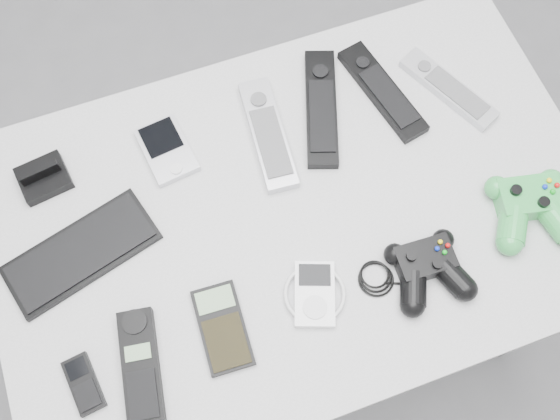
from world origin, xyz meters
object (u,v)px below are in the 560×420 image
object	(u,v)px
remote_black_a	(321,108)
calculator	(222,328)
controller_green	(531,206)
remote_silver_a	(268,134)
pda	(167,150)
remote_silver_b	(448,88)
mp3_player	(315,294)
controller_black	(428,267)
desk	(295,225)
pda_keyboard	(81,253)
mobile_phone	(84,384)
remote_black_b	(382,91)
cordless_handset	(141,366)

from	to	relation	value
remote_black_a	calculator	world-z (taller)	remote_black_a
controller_green	remote_silver_a	bearing A→B (deg)	154.17
pda	controller_green	distance (m)	0.65
remote_silver_b	mp3_player	bearing A→B (deg)	-167.73
pda	controller_black	distance (m)	0.50
desk	pda_keyboard	world-z (taller)	pda_keyboard
desk	mobile_phone	bearing A→B (deg)	-158.81
remote_black_a	remote_black_b	bearing A→B (deg)	17.46
desk	controller_black	xyz separation A→B (m)	(0.17, -0.18, 0.09)
calculator	controller_green	world-z (taller)	controller_green
desk	pda_keyboard	xyz separation A→B (m)	(-0.37, 0.05, 0.07)
remote_black_a	controller_black	distance (m)	0.36
remote_black_b	calculator	world-z (taller)	remote_black_b
remote_silver_b	mobile_phone	xyz separation A→B (m)	(-0.77, -0.30, -0.00)
remote_black_a	controller_green	xyz separation A→B (m)	(0.26, -0.31, 0.01)
pda	remote_silver_b	world-z (taller)	remote_silver_b
pda_keyboard	remote_silver_a	size ratio (longest dim) A/B	1.13
remote_silver_a	remote_black_a	xyz separation A→B (m)	(0.11, 0.02, -0.00)
remote_black_b	mp3_player	distance (m)	0.42
remote_silver_b	mp3_player	size ratio (longest dim) A/B	1.87
remote_silver_a	cordless_handset	xyz separation A→B (m)	(-0.33, -0.33, 0.00)
cordless_handset	desk	bearing A→B (deg)	36.29
pda_keyboard	cordless_handset	xyz separation A→B (m)	(0.05, -0.22, 0.01)
pda_keyboard	calculator	xyz separation A→B (m)	(0.19, -0.20, -0.00)
pda_keyboard	mobile_phone	distance (m)	0.22
calculator	mp3_player	bearing A→B (deg)	3.37
remote_silver_a	pda_keyboard	bearing A→B (deg)	-159.11
remote_silver_b	calculator	size ratio (longest dim) A/B	1.42
remote_silver_a	mobile_phone	size ratio (longest dim) A/B	2.46
pda	controller_green	bearing A→B (deg)	-37.21
pda	controller_green	world-z (taller)	controller_green
desk	mobile_phone	distance (m)	0.45
mobile_phone	remote_silver_b	bearing A→B (deg)	13.81
cordless_handset	remote_black_a	bearing A→B (deg)	46.93
remote_black_b	remote_black_a	bearing A→B (deg)	166.24
remote_black_a	remote_black_b	xyz separation A→B (m)	(0.12, -0.00, -0.00)
remote_silver_b	cordless_handset	world-z (taller)	cordless_handset
remote_silver_b	controller_green	distance (m)	0.27
pda_keyboard	mp3_player	bearing A→B (deg)	-45.54
remote_silver_b	controller_green	bearing A→B (deg)	-109.46
desk	calculator	size ratio (longest dim) A/B	7.40
desk	mp3_player	world-z (taller)	mp3_player
calculator	desk	bearing A→B (deg)	42.63
desk	remote_silver_b	xyz separation A→B (m)	(0.36, 0.13, 0.07)
desk	cordless_handset	distance (m)	0.37
desk	remote_black_a	world-z (taller)	remote_black_a
pda	controller_black	size ratio (longest dim) A/B	0.54
mobile_phone	mp3_player	distance (m)	0.39
remote_silver_a	mp3_player	world-z (taller)	remote_silver_a
controller_black	mp3_player	bearing A→B (deg)	175.74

